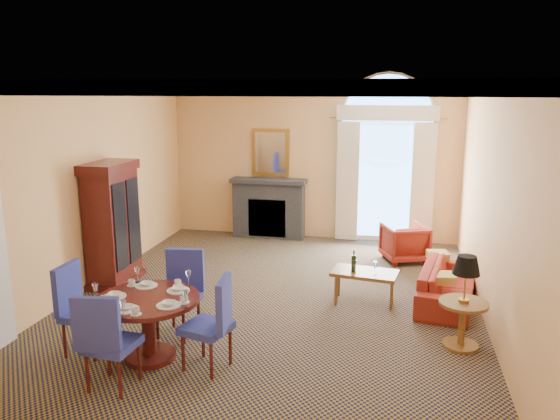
% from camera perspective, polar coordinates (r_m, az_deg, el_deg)
% --- Properties ---
extents(ground, '(7.50, 7.50, 0.00)m').
position_cam_1_polar(ground, '(8.31, -0.74, -9.53)').
color(ground, '#111637').
rests_on(ground, ground).
extents(room_envelope, '(6.04, 7.52, 3.45)m').
position_cam_1_polar(room_envelope, '(8.37, 0.07, 8.36)').
color(room_envelope, '#EFB772').
rests_on(room_envelope, ground).
extents(armoire, '(0.57, 1.01, 1.99)m').
position_cam_1_polar(armoire, '(9.21, -17.11, -1.58)').
color(armoire, '#3C100D').
rests_on(armoire, ground).
extents(dining_table, '(1.22, 1.22, 0.96)m').
position_cam_1_polar(dining_table, '(6.65, -13.64, -10.41)').
color(dining_table, '#3C100D').
rests_on(dining_table, ground).
extents(dining_chair_north, '(0.56, 0.57, 1.10)m').
position_cam_1_polar(dining_chair_north, '(7.23, -10.28, -7.86)').
color(dining_chair_north, '#262F98').
rests_on(dining_chair_north, ground).
extents(dining_chair_south, '(0.54, 0.56, 1.10)m').
position_cam_1_polar(dining_chair_south, '(6.06, -17.84, -12.47)').
color(dining_chair_south, '#262F98').
rests_on(dining_chair_south, ground).
extents(dining_chair_east, '(0.60, 0.60, 1.10)m').
position_cam_1_polar(dining_chair_east, '(6.25, -6.84, -11.11)').
color(dining_chair_east, '#262F98').
rests_on(dining_chair_east, ground).
extents(dining_chair_west, '(0.52, 0.50, 1.10)m').
position_cam_1_polar(dining_chair_west, '(7.04, -20.41, -9.08)').
color(dining_chair_west, '#262F98').
rests_on(dining_chair_west, ground).
extents(sofa, '(1.04, 1.97, 0.55)m').
position_cam_1_polar(sofa, '(8.57, 17.12, -7.44)').
color(sofa, maroon).
rests_on(sofa, ground).
extents(armchair, '(0.96, 0.98, 0.69)m').
position_cam_1_polar(armchair, '(10.32, 12.86, -3.35)').
color(armchair, maroon).
rests_on(armchair, ground).
extents(coffee_table, '(1.02, 0.66, 0.82)m').
position_cam_1_polar(coffee_table, '(8.22, 8.79, -6.62)').
color(coffee_table, brown).
rests_on(coffee_table, ground).
extents(side_table, '(0.59, 0.59, 1.15)m').
position_cam_1_polar(side_table, '(7.05, 18.72, -8.07)').
color(side_table, brown).
rests_on(side_table, ground).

